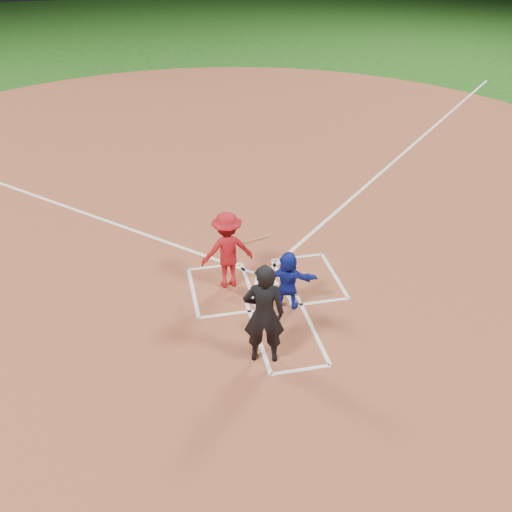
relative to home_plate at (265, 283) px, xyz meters
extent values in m
plane|color=#184812|center=(0.00, 0.00, -0.02)|extent=(120.00, 120.00, 0.00)
cylinder|color=brown|center=(0.00, 6.00, -0.01)|extent=(28.00, 28.00, 0.01)
cylinder|color=white|center=(0.00, 0.00, 0.00)|extent=(0.60, 0.60, 0.02)
imported|color=#122099|center=(0.25, -0.89, 0.63)|extent=(1.24, 0.78, 1.27)
imported|color=black|center=(-0.58, -2.35, 1.00)|extent=(0.82, 0.63, 2.01)
cube|color=white|center=(-0.98, 0.92, -0.01)|extent=(1.22, 0.08, 0.01)
cube|color=white|center=(-0.98, -0.92, -0.01)|extent=(1.22, 0.08, 0.01)
cube|color=white|center=(-0.37, 0.00, -0.01)|extent=(0.08, 1.83, 0.01)
cube|color=white|center=(-1.59, 0.00, -0.01)|extent=(0.08, 1.83, 0.01)
cube|color=white|center=(0.98, 0.92, -0.01)|extent=(1.22, 0.08, 0.01)
cube|color=white|center=(0.98, -0.92, -0.01)|extent=(1.22, 0.08, 0.01)
cube|color=white|center=(0.37, 0.00, -0.01)|extent=(0.08, 1.83, 0.01)
cube|color=white|center=(1.59, 0.00, -0.01)|extent=(0.08, 1.83, 0.01)
cube|color=white|center=(-0.55, -1.70, -0.01)|extent=(0.08, 2.20, 0.01)
cube|color=white|center=(0.55, -1.70, -0.01)|extent=(0.08, 2.20, 0.01)
cube|color=white|center=(0.00, -2.80, -0.01)|extent=(1.10, 0.08, 0.01)
cube|color=white|center=(7.07, 7.37, -0.01)|extent=(14.21, 14.21, 0.01)
imported|color=#A21218|center=(-0.80, 0.15, 0.86)|extent=(1.16, 0.72, 1.74)
cylinder|color=olive|center=(-0.20, 0.00, 1.13)|extent=(0.68, 0.60, 0.28)
camera|label=1|loc=(-2.39, -10.06, 7.04)|focal=40.00mm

